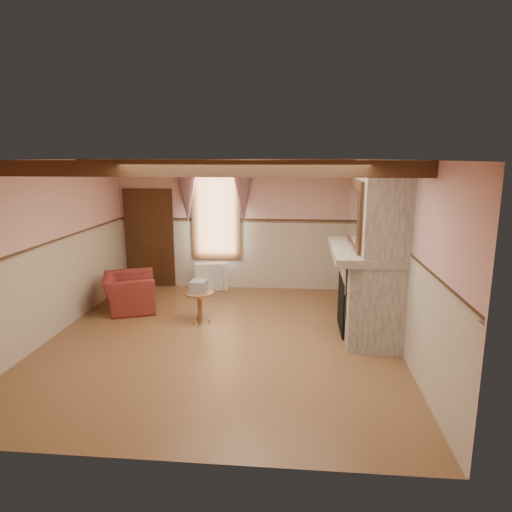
# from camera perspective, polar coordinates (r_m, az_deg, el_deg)

# --- Properties ---
(floor) EXTENTS (5.50, 6.00, 0.01)m
(floor) POSITION_cam_1_polar(r_m,az_deg,el_deg) (7.40, -4.28, -10.32)
(floor) COLOR brown
(floor) RESTS_ON ground
(ceiling) EXTENTS (5.50, 6.00, 0.01)m
(ceiling) POSITION_cam_1_polar(r_m,az_deg,el_deg) (6.84, -4.66, 11.91)
(ceiling) COLOR silver
(ceiling) RESTS_ON wall_back
(wall_back) EXTENTS (5.50, 0.02, 2.80)m
(wall_back) POSITION_cam_1_polar(r_m,az_deg,el_deg) (9.91, -1.53, 3.91)
(wall_back) COLOR #D69E94
(wall_back) RESTS_ON floor
(wall_front) EXTENTS (5.50, 0.02, 2.80)m
(wall_front) POSITION_cam_1_polar(r_m,az_deg,el_deg) (4.17, -11.49, -8.14)
(wall_front) COLOR #D69E94
(wall_front) RESTS_ON floor
(wall_left) EXTENTS (0.02, 6.00, 2.80)m
(wall_left) POSITION_cam_1_polar(r_m,az_deg,el_deg) (7.92, -24.46, 0.70)
(wall_left) COLOR #D69E94
(wall_left) RESTS_ON floor
(wall_right) EXTENTS (0.02, 6.00, 2.80)m
(wall_right) POSITION_cam_1_polar(r_m,az_deg,el_deg) (7.06, 18.10, -0.09)
(wall_right) COLOR #D69E94
(wall_right) RESTS_ON floor
(wainscot) EXTENTS (5.50, 6.00, 1.50)m
(wainscot) POSITION_cam_1_polar(r_m,az_deg,el_deg) (7.15, -4.38, -4.76)
(wainscot) COLOR beige
(wainscot) RESTS_ON floor
(chair_rail) EXTENTS (5.50, 6.00, 0.08)m
(chair_rail) POSITION_cam_1_polar(r_m,az_deg,el_deg) (6.96, -4.48, 1.16)
(chair_rail) COLOR black
(chair_rail) RESTS_ON wainscot
(firebox) EXTENTS (0.20, 0.95, 0.90)m
(firebox) POSITION_cam_1_polar(r_m,az_deg,el_deg) (7.76, 11.24, -5.91)
(firebox) COLOR black
(firebox) RESTS_ON floor
(armchair) EXTENTS (1.22, 1.30, 0.68)m
(armchair) POSITION_cam_1_polar(r_m,az_deg,el_deg) (8.96, -15.53, -4.39)
(armchair) COLOR maroon
(armchair) RESTS_ON floor
(side_table) EXTENTS (0.65, 0.65, 0.55)m
(side_table) POSITION_cam_1_polar(r_m,az_deg,el_deg) (8.06, -7.04, -6.38)
(side_table) COLOR brown
(side_table) RESTS_ON floor
(book_stack) EXTENTS (0.26, 0.32, 0.20)m
(book_stack) POSITION_cam_1_polar(r_m,az_deg,el_deg) (7.97, -7.20, -3.78)
(book_stack) COLOR #B7AD8C
(book_stack) RESTS_ON side_table
(radiator) EXTENTS (0.72, 0.36, 0.60)m
(radiator) POSITION_cam_1_polar(r_m,az_deg,el_deg) (9.94, -5.60, -2.59)
(radiator) COLOR white
(radiator) RESTS_ON floor
(bowl) EXTENTS (0.30, 0.30, 0.07)m
(bowl) POSITION_cam_1_polar(r_m,az_deg,el_deg) (7.65, 13.30, 1.53)
(bowl) COLOR brown
(bowl) RESTS_ON mantel
(mantel_clock) EXTENTS (0.14, 0.24, 0.20)m
(mantel_clock) POSITION_cam_1_polar(r_m,az_deg,el_deg) (8.31, 12.68, 2.84)
(mantel_clock) COLOR black
(mantel_clock) RESTS_ON mantel
(oil_lamp) EXTENTS (0.11, 0.11, 0.28)m
(oil_lamp) POSITION_cam_1_polar(r_m,az_deg,el_deg) (8.10, 12.87, 2.88)
(oil_lamp) COLOR #BE8A35
(oil_lamp) RESTS_ON mantel
(candle_red) EXTENTS (0.06, 0.06, 0.16)m
(candle_red) POSITION_cam_1_polar(r_m,az_deg,el_deg) (6.75, 14.35, 0.45)
(candle_red) COLOR #B31816
(candle_red) RESTS_ON mantel
(jar_yellow) EXTENTS (0.06, 0.06, 0.12)m
(jar_yellow) POSITION_cam_1_polar(r_m,az_deg,el_deg) (7.29, 13.68, 1.18)
(jar_yellow) COLOR gold
(jar_yellow) RESTS_ON mantel
(fireplace) EXTENTS (0.85, 2.00, 2.80)m
(fireplace) POSITION_cam_1_polar(r_m,az_deg,el_deg) (7.58, 14.73, 0.92)
(fireplace) COLOR gray
(fireplace) RESTS_ON floor
(mantel) EXTENTS (1.05, 2.05, 0.12)m
(mantel) POSITION_cam_1_polar(r_m,az_deg,el_deg) (7.56, 13.37, 0.65)
(mantel) COLOR gray
(mantel) RESTS_ON fireplace
(overmantel_mirror) EXTENTS (0.06, 1.44, 1.04)m
(overmantel_mirror) POSITION_cam_1_polar(r_m,az_deg,el_deg) (7.44, 12.19, 5.29)
(overmantel_mirror) COLOR silver
(overmantel_mirror) RESTS_ON fireplace
(door) EXTENTS (1.10, 0.10, 2.10)m
(door) POSITION_cam_1_polar(r_m,az_deg,el_deg) (10.37, -13.17, 2.00)
(door) COLOR black
(door) RESTS_ON floor
(window) EXTENTS (1.06, 0.08, 2.02)m
(window) POSITION_cam_1_polar(r_m,az_deg,el_deg) (9.94, -5.02, 5.35)
(window) COLOR white
(window) RESTS_ON wall_back
(window_drapes) EXTENTS (1.30, 0.14, 1.40)m
(window_drapes) POSITION_cam_1_polar(r_m,az_deg,el_deg) (9.79, -5.18, 8.77)
(window_drapes) COLOR gray
(window_drapes) RESTS_ON wall_back
(ceiling_beam_front) EXTENTS (5.50, 0.18, 0.20)m
(ceiling_beam_front) POSITION_cam_1_polar(r_m,az_deg,el_deg) (5.66, -6.77, 10.80)
(ceiling_beam_front) COLOR black
(ceiling_beam_front) RESTS_ON ceiling
(ceiling_beam_back) EXTENTS (5.50, 0.18, 0.20)m
(ceiling_beam_back) POSITION_cam_1_polar(r_m,az_deg,el_deg) (8.02, -3.15, 11.26)
(ceiling_beam_back) COLOR black
(ceiling_beam_back) RESTS_ON ceiling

